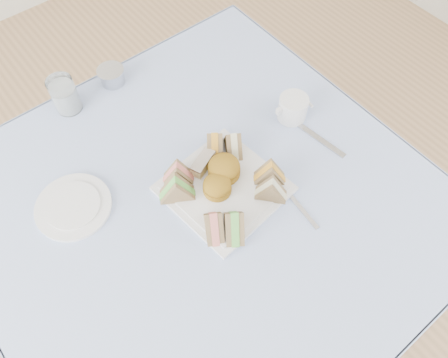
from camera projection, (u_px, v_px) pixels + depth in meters
floor at (211, 295)px, 1.66m from camera, size 4.00×4.00×0.00m
table at (208, 260)px, 1.34m from camera, size 0.90×0.90×0.74m
tablecloth at (203, 202)px, 1.03m from camera, size 1.02×1.02×0.01m
serving_plate at (224, 189)px, 1.03m from camera, size 0.28×0.28×0.01m
sandwich_fl_a at (214, 222)px, 0.94m from camera, size 0.07×0.09×0.07m
sandwich_fl_b at (234, 221)px, 0.94m from camera, size 0.08×0.09×0.08m
sandwich_fr_a at (270, 172)px, 1.01m from camera, size 0.08×0.08×0.07m
sandwich_fr_b at (271, 188)px, 0.99m from camera, size 0.08×0.08×0.07m
sandwich_bl_a at (177, 188)px, 0.99m from camera, size 0.09×0.08×0.07m
sandwich_bl_b at (178, 172)px, 1.01m from camera, size 0.08×0.07×0.07m
sandwich_br_a at (233, 142)px, 1.06m from camera, size 0.07×0.09×0.07m
sandwich_br_b at (215, 142)px, 1.06m from camera, size 0.08×0.09×0.07m
scone_left at (217, 186)px, 1.00m from camera, size 0.07×0.07×0.05m
scone_right at (224, 168)px, 1.03m from camera, size 0.10×0.10×0.05m
pastry_slice at (203, 163)px, 1.04m from camera, size 0.08×0.05×0.03m
side_plate at (73, 207)px, 1.01m from camera, size 0.22×0.22×0.01m
water_glass at (64, 95)px, 1.13m from camera, size 0.09×0.09×0.10m
tea_strainer at (112, 77)px, 1.21m from camera, size 0.08×0.08×0.04m
knife at (313, 135)px, 1.12m from camera, size 0.04×0.20×0.00m
fork at (293, 198)px, 1.02m from camera, size 0.03×0.19×0.00m
creamer_jug at (293, 108)px, 1.13m from camera, size 0.09×0.09×0.07m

